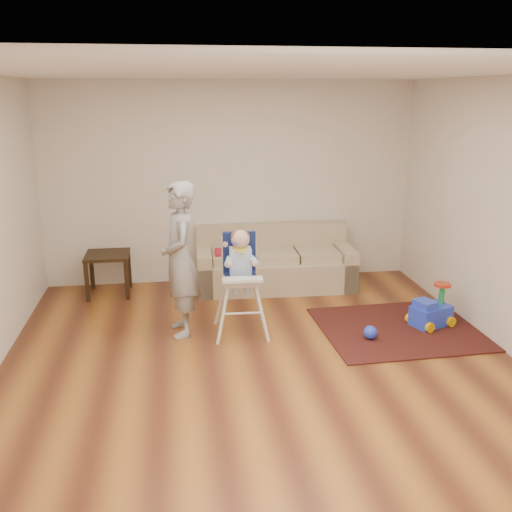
{
  "coord_description": "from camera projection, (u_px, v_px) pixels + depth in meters",
  "views": [
    {
      "loc": [
        -0.79,
        -4.88,
        2.54
      ],
      "look_at": [
        0.0,
        0.4,
        1.0
      ],
      "focal_mm": 40.0,
      "sensor_mm": 36.0,
      "label": 1
    }
  ],
  "objects": [
    {
      "name": "ground",
      "position": [
        262.0,
        368.0,
        5.46
      ],
      "size": [
        5.5,
        5.5,
        0.0
      ],
      "primitive_type": "plane",
      "color": "#512615",
      "rests_on": "ground"
    },
    {
      "name": "room_envelope",
      "position": [
        254.0,
        164.0,
        5.44
      ],
      "size": [
        5.04,
        5.52,
        2.72
      ],
      "color": "beige",
      "rests_on": "ground"
    },
    {
      "name": "sofa",
      "position": [
        275.0,
        258.0,
        7.61
      ],
      "size": [
        2.1,
        0.92,
        0.8
      ],
      "rotation": [
        0.0,
        0.0,
        -0.04
      ],
      "color": "tan",
      "rests_on": "ground"
    },
    {
      "name": "side_table",
      "position": [
        109.0,
        274.0,
        7.38
      ],
      "size": [
        0.55,
        0.55,
        0.55
      ],
      "primitive_type": null,
      "color": "black",
      "rests_on": "ground"
    },
    {
      "name": "area_rug",
      "position": [
        411.0,
        328.0,
        6.36
      ],
      "size": [
        2.05,
        1.56,
        0.02
      ],
      "primitive_type": "cube",
      "rotation": [
        0.0,
        0.0,
        0.03
      ],
      "color": "black",
      "rests_on": "ground"
    },
    {
      "name": "ride_on_toy",
      "position": [
        432.0,
        305.0,
        6.36
      ],
      "size": [
        0.51,
        0.44,
        0.47
      ],
      "primitive_type": null,
      "rotation": [
        0.0,
        0.0,
        0.37
      ],
      "color": "blue",
      "rests_on": "area_rug"
    },
    {
      "name": "toy_ball",
      "position": [
        370.0,
        332.0,
        6.04
      ],
      "size": [
        0.15,
        0.15,
        0.15
      ],
      "primitive_type": "sphere",
      "color": "blue",
      "rests_on": "area_rug"
    },
    {
      "name": "high_chair",
      "position": [
        241.0,
        284.0,
        6.09
      ],
      "size": [
        0.56,
        0.56,
        1.17
      ],
      "rotation": [
        0.0,
        0.0,
        -0.04
      ],
      "color": "silver",
      "rests_on": "ground"
    },
    {
      "name": "adult",
      "position": [
        180.0,
        260.0,
        6.03
      ],
      "size": [
        0.46,
        0.65,
        1.66
      ],
      "primitive_type": "imported",
      "rotation": [
        0.0,
        0.0,
        -1.47
      ],
      "color": "gray",
      "rests_on": "ground"
    }
  ]
}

